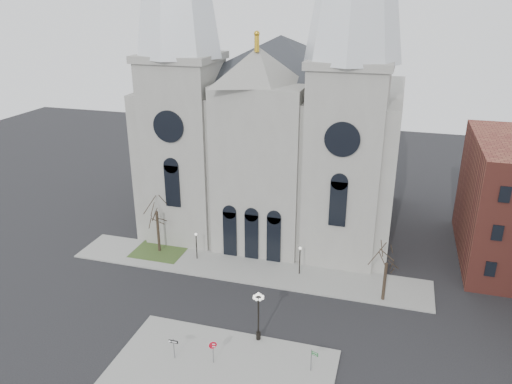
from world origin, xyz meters
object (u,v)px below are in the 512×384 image
(globe_lamp, at_px, (258,310))
(street_name_sign, at_px, (312,359))
(stop_sign, at_px, (213,347))
(one_way_sign, at_px, (174,345))

(globe_lamp, bearing_deg, street_name_sign, -27.05)
(stop_sign, distance_m, globe_lamp, 5.00)
(globe_lamp, relative_size, street_name_sign, 2.33)
(globe_lamp, height_order, street_name_sign, globe_lamp)
(street_name_sign, bearing_deg, one_way_sign, -151.99)
(one_way_sign, bearing_deg, street_name_sign, 7.95)
(stop_sign, bearing_deg, globe_lamp, 45.34)
(stop_sign, bearing_deg, street_name_sign, -0.95)
(globe_lamp, xyz_separation_m, street_name_sign, (5.23, -2.67, -1.77))
(globe_lamp, bearing_deg, stop_sign, -124.71)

